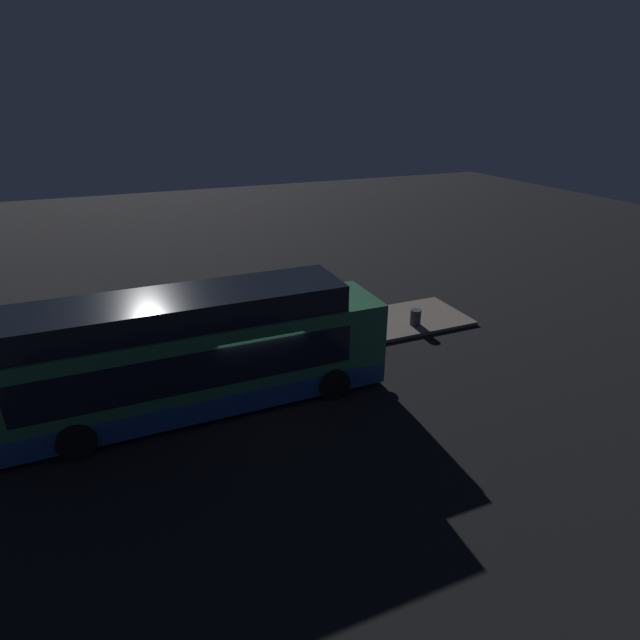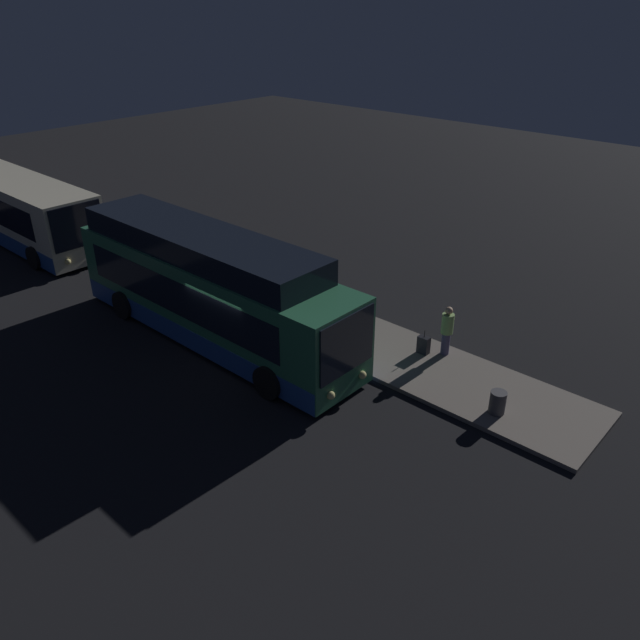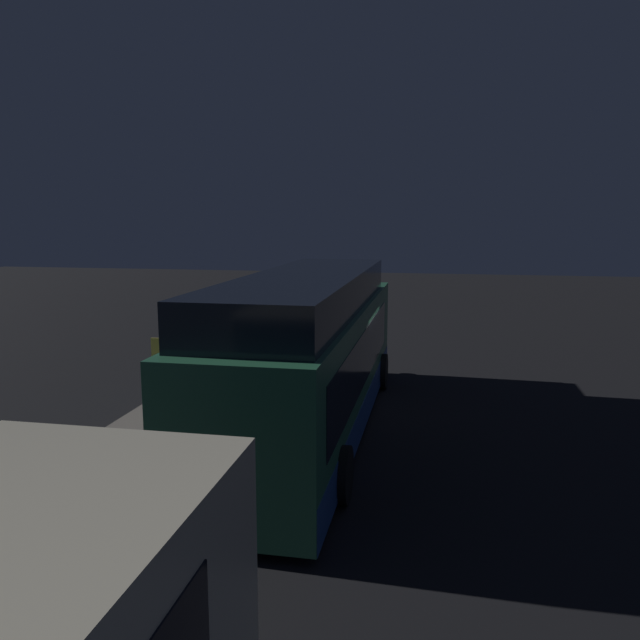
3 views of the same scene
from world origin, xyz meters
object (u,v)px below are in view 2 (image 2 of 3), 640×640
(passenger_boarding, at_px, (447,329))
(sign_post, at_px, (208,252))
(suitcase, at_px, (424,345))
(bus_lead, at_px, (210,292))
(bus_second, at_px, (19,210))
(passenger_waiting, at_px, (270,287))
(trash_bin, at_px, (498,402))

(passenger_boarding, xyz_separation_m, sign_post, (-9.20, -1.86, 0.67))
(passenger_boarding, relative_size, suitcase, 2.01)
(bus_lead, height_order, suitcase, bus_lead)
(suitcase, distance_m, sign_post, 8.88)
(sign_post, bearing_deg, bus_lead, -37.82)
(bus_second, height_order, passenger_waiting, bus_second)
(trash_bin, bearing_deg, passenger_waiting, 178.64)
(passenger_waiting, distance_m, trash_bin, 8.99)
(bus_lead, xyz_separation_m, bus_second, (-13.65, 0.00, -0.19))
(bus_lead, distance_m, passenger_waiting, 2.55)
(bus_lead, xyz_separation_m, sign_post, (-2.75, 2.13, 0.04))
(passenger_boarding, relative_size, trash_bin, 2.51)
(bus_second, xyz_separation_m, suitcase, (19.57, 3.58, -1.03))
(passenger_waiting, height_order, sign_post, sign_post)
(bus_lead, distance_m, trash_bin, 9.51)
(bus_lead, xyz_separation_m, passenger_waiting, (0.19, 2.47, -0.60))
(trash_bin, bearing_deg, bus_second, -174.35)
(passenger_boarding, bearing_deg, bus_second, -64.34)
(bus_lead, distance_m, passenger_boarding, 7.62)
(bus_lead, relative_size, suitcase, 14.12)
(bus_lead, distance_m, bus_second, 13.65)
(passenger_boarding, xyz_separation_m, suitcase, (-0.53, -0.41, -0.59))
(bus_second, height_order, sign_post, bus_second)
(bus_second, xyz_separation_m, sign_post, (10.90, 2.13, 0.23))
(suitcase, distance_m, trash_bin, 3.50)
(bus_lead, distance_m, sign_post, 3.48)
(passenger_waiting, bearing_deg, suitcase, -93.70)
(suitcase, bearing_deg, passenger_waiting, -169.06)
(passenger_boarding, height_order, trash_bin, passenger_boarding)
(bus_lead, bearing_deg, sign_post, 142.18)
(sign_post, distance_m, trash_bin, 11.97)
(bus_second, relative_size, suitcase, 13.28)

